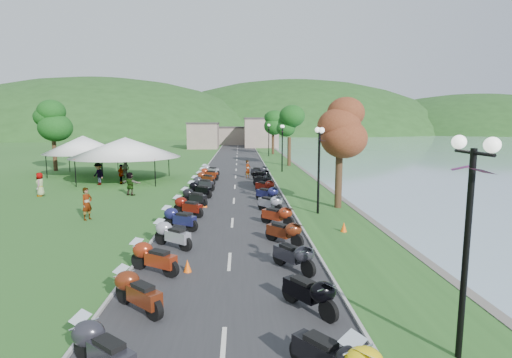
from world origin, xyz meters
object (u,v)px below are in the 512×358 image
object	(u,v)px
vendor_tent_main	(126,159)
streetlamp_near	(466,253)
pedestrian_a	(88,220)
pedestrian_c	(99,185)
pedestrian_b	(126,178)

from	to	relation	value
vendor_tent_main	streetlamp_near	bearing A→B (deg)	-61.63
streetlamp_near	pedestrian_a	size ratio (longest dim) A/B	2.77
pedestrian_c	pedestrian_a	bearing A→B (deg)	-34.75
vendor_tent_main	pedestrian_b	xyz separation A→B (m)	(-0.68, 2.01, -2.00)
streetlamp_near	pedestrian_c	distance (m)	31.30
streetlamp_near	vendor_tent_main	size ratio (longest dim) A/B	0.76
streetlamp_near	pedestrian_a	bearing A→B (deg)	134.53
streetlamp_near	pedestrian_b	distance (m)	34.42
pedestrian_b	pedestrian_c	size ratio (longest dim) A/B	0.93
pedestrian_b	streetlamp_near	bearing A→B (deg)	133.73
streetlamp_near	pedestrian_c	bearing A→B (deg)	123.19
streetlamp_near	pedestrian_a	world-z (taller)	streetlamp_near
streetlamp_near	pedestrian_c	xyz separation A→B (m)	(-17.08, 26.11, -2.50)
streetlamp_near	pedestrian_b	world-z (taller)	streetlamp_near
streetlamp_near	pedestrian_b	bearing A→B (deg)	117.77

